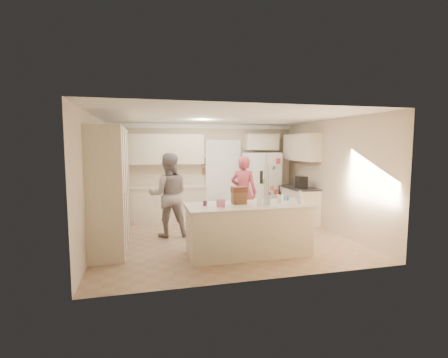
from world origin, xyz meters
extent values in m
cube|color=#957C5F|center=(0.00, 0.00, -0.01)|extent=(5.20, 4.60, 0.02)
cube|color=white|center=(0.00, 0.00, 2.61)|extent=(5.20, 4.60, 0.02)
cube|color=beige|center=(0.00, 2.31, 1.30)|extent=(5.20, 0.02, 2.60)
cube|color=beige|center=(0.00, -2.31, 1.30)|extent=(5.20, 0.02, 2.60)
cube|color=beige|center=(-2.61, 0.00, 1.30)|extent=(0.02, 4.60, 2.60)
cube|color=beige|center=(2.61, 0.00, 1.30)|extent=(0.02, 4.60, 2.60)
cube|color=white|center=(0.00, 2.26, 2.53)|extent=(5.20, 0.08, 0.12)
cube|color=beige|center=(-2.30, 0.20, 1.18)|extent=(0.60, 2.60, 2.35)
cube|color=beige|center=(-1.15, 2.00, 0.44)|extent=(2.20, 0.60, 0.88)
cube|color=beige|center=(-1.15, 1.99, 0.90)|extent=(2.24, 0.63, 0.04)
cube|color=beige|center=(-1.15, 2.12, 1.90)|extent=(2.20, 0.35, 0.80)
cube|color=black|center=(0.55, 2.28, 1.05)|extent=(0.90, 0.06, 2.10)
cube|color=white|center=(0.55, 2.24, 1.05)|extent=(1.02, 0.03, 2.22)
cube|color=brown|center=(0.02, 2.27, 1.55)|extent=(0.15, 0.02, 0.20)
cube|color=brown|center=(0.02, 2.27, 1.28)|extent=(0.15, 0.02, 0.20)
cube|color=white|center=(1.58, 1.87, 0.90)|extent=(0.99, 0.81, 1.80)
cube|color=gray|center=(1.58, 1.52, 0.90)|extent=(0.02, 0.02, 1.78)
cube|color=black|center=(1.36, 1.51, 1.15)|extent=(0.22, 0.03, 0.35)
cylinder|color=silver|center=(1.53, 1.50, 1.05)|extent=(0.02, 0.02, 0.85)
cylinder|color=silver|center=(1.63, 1.50, 1.05)|extent=(0.02, 0.02, 0.85)
cube|color=beige|center=(1.65, 2.12, 2.10)|extent=(0.95, 0.35, 0.45)
cube|color=beige|center=(2.30, 1.00, 0.44)|extent=(0.60, 1.20, 0.88)
cube|color=#2D2B28|center=(2.29, 1.00, 0.90)|extent=(0.63, 1.24, 0.04)
cube|color=beige|center=(2.43, 1.20, 1.95)|extent=(0.35, 1.50, 0.70)
cube|color=black|center=(2.25, 0.80, 1.07)|extent=(0.22, 0.28, 0.30)
cube|color=beige|center=(0.20, -1.10, 0.44)|extent=(2.20, 0.90, 0.88)
cube|color=beige|center=(0.20, -1.10, 0.90)|extent=(2.28, 0.96, 0.05)
cylinder|color=white|center=(0.85, -1.05, 1.00)|extent=(0.13, 0.13, 0.15)
cube|color=pink|center=(-0.35, -1.20, 1.00)|extent=(0.13, 0.13, 0.14)
cone|color=white|center=(-0.35, -1.20, 1.10)|extent=(0.08, 0.08, 0.08)
cube|color=brown|center=(0.05, -1.00, 1.04)|extent=(0.26, 0.18, 0.22)
cube|color=#592D1E|center=(0.05, -1.00, 1.20)|extent=(0.28, 0.20, 0.10)
cylinder|color=#59263F|center=(-0.60, -1.05, 0.97)|extent=(0.07, 0.07, 0.09)
cube|color=white|center=(0.35, -1.30, 1.01)|extent=(0.12, 0.06, 0.16)
cube|color=silver|center=(0.50, -1.25, 1.01)|extent=(0.12, 0.05, 0.16)
cylinder|color=silver|center=(1.15, -1.25, 1.04)|extent=(0.07, 0.07, 0.24)
cylinder|color=teal|center=(1.02, -0.88, 0.97)|extent=(0.05, 0.05, 0.09)
cylinder|color=teal|center=(1.09, -0.88, 0.97)|extent=(0.05, 0.05, 0.09)
imported|color=gray|center=(-1.13, 0.45, 0.92)|extent=(0.93, 0.74, 1.84)
imported|color=#B44350|center=(0.69, 0.73, 0.88)|extent=(0.76, 0.70, 1.75)
camera|label=1|loc=(-1.65, -6.69, 2.00)|focal=26.00mm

